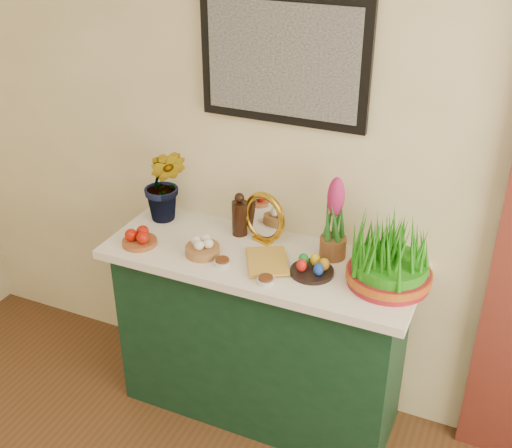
{
  "coord_description": "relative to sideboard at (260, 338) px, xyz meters",
  "views": [
    {
      "loc": [
        0.83,
        -0.21,
        2.36
      ],
      "look_at": [
        -0.14,
        1.95,
        1.07
      ],
      "focal_mm": 45.0,
      "sensor_mm": 36.0,
      "label": 1
    }
  ],
  "objects": [
    {
      "name": "sideboard",
      "position": [
        0.0,
        0.0,
        0.0
      ],
      "size": [
        1.3,
        0.45,
        0.85
      ],
      "primitive_type": "cube",
      "color": "#143822",
      "rests_on": "ground"
    },
    {
      "name": "tablecloth",
      "position": [
        0.0,
        0.0,
        0.45
      ],
      "size": [
        1.4,
        0.55,
        0.04
      ],
      "primitive_type": "cube",
      "color": "white",
      "rests_on": "sideboard"
    },
    {
      "name": "hyacinth_green",
      "position": [
        -0.55,
        0.12,
        0.71
      ],
      "size": [
        0.29,
        0.26,
        0.5
      ],
      "primitive_type": "imported",
      "rotation": [
        0.0,
        0.0,
        0.22
      ],
      "color": "#247022",
      "rests_on": "tablecloth"
    },
    {
      "name": "apple_bowl",
      "position": [
        -0.54,
        -0.14,
        0.5
      ],
      "size": [
        0.16,
        0.16,
        0.08
      ],
      "color": "brown",
      "rests_on": "tablecloth"
    },
    {
      "name": "garlic_basket",
      "position": [
        -0.24,
        -0.1,
        0.5
      ],
      "size": [
        0.19,
        0.19,
        0.09
      ],
      "color": "#9B6B3E",
      "rests_on": "tablecloth"
    },
    {
      "name": "vinegar_cruet",
      "position": [
        -0.16,
        0.13,
        0.56
      ],
      "size": [
        0.07,
        0.07,
        0.21
      ],
      "color": "black",
      "rests_on": "tablecloth"
    },
    {
      "name": "mirror",
      "position": [
        -0.04,
        0.13,
        0.58
      ],
      "size": [
        0.24,
        0.12,
        0.24
      ],
      "color": "gold",
      "rests_on": "tablecloth"
    },
    {
      "name": "book",
      "position": [
        -0.02,
        -0.1,
        0.48
      ],
      "size": [
        0.24,
        0.27,
        0.03
      ],
      "primitive_type": "imported",
      "rotation": [
        0.0,
        0.0,
        0.49
      ],
      "color": "gold",
      "rests_on": "tablecloth"
    },
    {
      "name": "spice_dish_left",
      "position": [
        -0.12,
        -0.14,
        0.48
      ],
      "size": [
        0.07,
        0.07,
        0.03
      ],
      "color": "silver",
      "rests_on": "tablecloth"
    },
    {
      "name": "spice_dish_right",
      "position": [
        0.11,
        -0.19,
        0.48
      ],
      "size": [
        0.07,
        0.07,
        0.03
      ],
      "color": "silver",
      "rests_on": "tablecloth"
    },
    {
      "name": "egg_plate",
      "position": [
        0.26,
        -0.05,
        0.49
      ],
      "size": [
        0.22,
        0.22,
        0.08
      ],
      "color": "black",
      "rests_on": "tablecloth"
    },
    {
      "name": "hyacinth_pink",
      "position": [
        0.29,
        0.12,
        0.64
      ],
      "size": [
        0.12,
        0.12,
        0.38
      ],
      "color": "brown",
      "rests_on": "tablecloth"
    },
    {
      "name": "wheatgrass_sabzeh",
      "position": [
        0.57,
        0.01,
        0.59
      ],
      "size": [
        0.35,
        0.35,
        0.29
      ],
      "color": "maroon",
      "rests_on": "tablecloth"
    }
  ]
}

